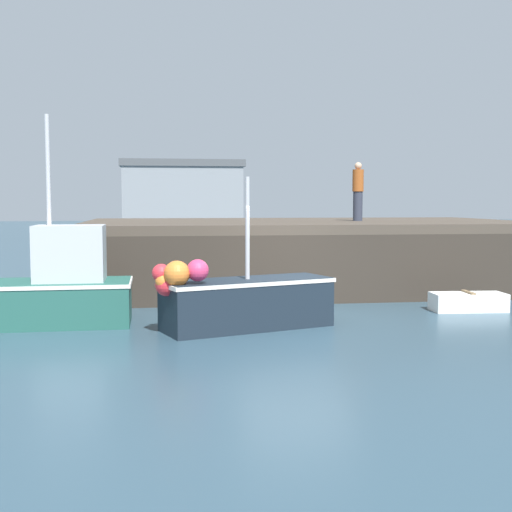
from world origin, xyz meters
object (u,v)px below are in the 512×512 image
Objects in this scene: rowboat at (468,302)px; dockworker at (358,191)px; fishing_boat_near_left at (56,288)px; fishing_boat_near_right at (239,299)px.

rowboat is 0.98× the size of dockworker.
fishing_boat_near_left is 9.41m from rowboat.
rowboat is 5.86m from dockworker.
fishing_boat_near_left is 2.49× the size of rowboat.
fishing_boat_near_right reaches higher than rowboat.
rowboat is at bearing 14.83° from fishing_boat_near_right.
fishing_boat_near_left is 1.16× the size of fishing_boat_near_right.
dockworker is at bearing 55.99° from fishing_boat_near_right.
fishing_boat_near_left is at bearing -145.95° from dockworker.
fishing_boat_near_right is at bearing -15.41° from fishing_boat_near_left.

